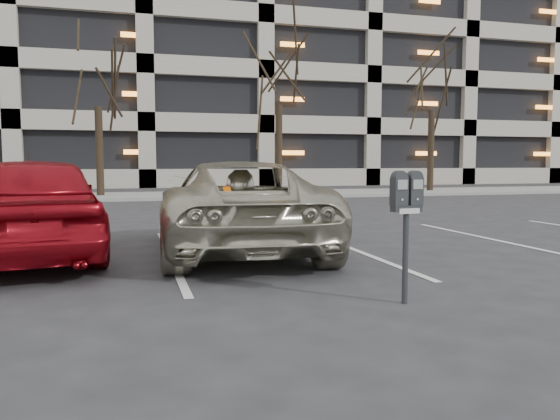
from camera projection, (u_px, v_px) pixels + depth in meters
ground at (313, 284)px, 6.08m from camera, size 140.00×140.00×0.00m
sidewalk at (181, 195)px, 21.43m from camera, size 80.00×4.00×0.12m
stall_lines at (170, 256)px, 7.91m from camera, size 16.90×5.20×0.00m
parking_garage at (319, 57)px, 40.95m from camera, size 52.00×20.00×19.00m
tree_b at (97, 50)px, 20.16m from camera, size 3.36×3.36×7.64m
tree_c at (279, 49)px, 21.99m from camera, size 3.60×3.60×8.17m
tree_d at (433, 60)px, 23.85m from camera, size 3.55×3.55×8.07m
parking_meter at (406, 204)px, 5.18m from camera, size 0.33×0.15×1.25m
suv_silver at (237, 206)px, 8.41m from camera, size 2.60×5.08×1.38m
car_red at (31, 206)px, 7.65m from camera, size 2.50×4.61×1.49m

